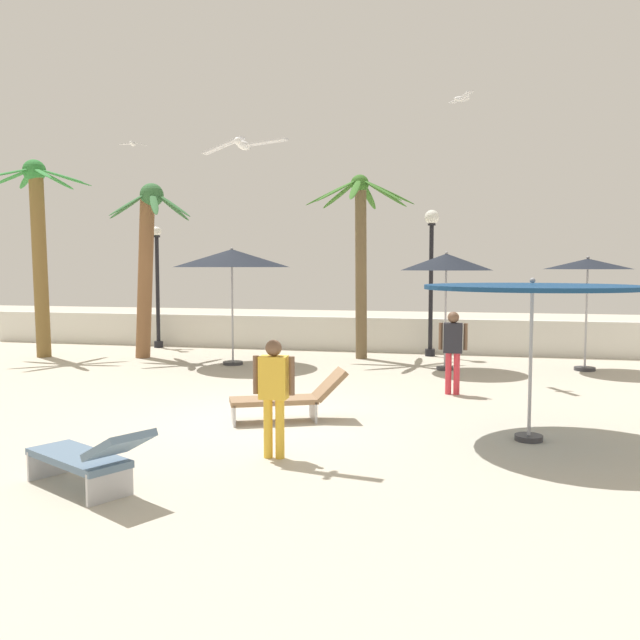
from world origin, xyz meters
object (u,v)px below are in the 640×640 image
(patio_umbrella_3, at_px, (532,291))
(lounge_chair_1, at_px, (289,398))
(patio_umbrella_2, at_px, (232,259))
(seagull_2, at_px, (133,144))
(lounge_chair_0, at_px, (89,457))
(guest_1, at_px, (274,387))
(palm_tree_0, at_px, (361,241))
(seagull_0, at_px, (243,144))
(patio_umbrella_0, at_px, (446,263))
(patio_umbrella_1, at_px, (588,266))
(lamp_post_1, at_px, (431,262))
(palm_tree_2, at_px, (147,251))
(lamp_post_0, at_px, (157,282))
(guest_0, at_px, (453,345))
(palm_tree_1, at_px, (38,234))
(seagull_1, at_px, (462,99))

(patio_umbrella_3, distance_m, lounge_chair_1, 4.13)
(patio_umbrella_2, height_order, seagull_2, seagull_2)
(lounge_chair_0, distance_m, guest_1, 2.44)
(patio_umbrella_3, bearing_deg, patio_umbrella_2, 137.87)
(palm_tree_0, relative_size, seagull_0, 3.92)
(seagull_0, bearing_deg, lounge_chair_1, 84.53)
(patio_umbrella_0, relative_size, lounge_chair_0, 1.52)
(patio_umbrella_1, bearing_deg, lamp_post_1, 154.49)
(patio_umbrella_3, relative_size, seagull_0, 2.39)
(patio_umbrella_0, xyz_separation_m, guest_1, (-1.82, -8.26, -1.67))
(patio_umbrella_0, xyz_separation_m, palm_tree_2, (-8.09, 0.36, 0.34))
(patio_umbrella_3, height_order, lamp_post_1, lamp_post_1)
(lamp_post_0, bearing_deg, patio_umbrella_1, -9.03)
(lounge_chair_0, relative_size, guest_0, 1.16)
(palm_tree_1, height_order, guest_0, palm_tree_1)
(patio_umbrella_0, height_order, patio_umbrella_3, patio_umbrella_0)
(lamp_post_1, bearing_deg, lamp_post_0, 179.22)
(patio_umbrella_1, bearing_deg, lounge_chair_0, -122.24)
(patio_umbrella_3, xyz_separation_m, palm_tree_1, (-12.62, 6.41, 1.25))
(patio_umbrella_3, height_order, guest_0, patio_umbrella_3)
(patio_umbrella_0, distance_m, lamp_post_1, 2.57)
(patio_umbrella_1, distance_m, guest_1, 10.43)
(palm_tree_0, bearing_deg, seagull_1, -42.61)
(patio_umbrella_1, bearing_deg, patio_umbrella_0, -168.48)
(lamp_post_1, bearing_deg, palm_tree_1, -165.89)
(palm_tree_1, bearing_deg, patio_umbrella_1, 3.27)
(seagull_2, bearing_deg, patio_umbrella_1, -12.80)
(guest_0, height_order, seagull_0, seagull_0)
(palm_tree_1, bearing_deg, patio_umbrella_3, -26.93)
(palm_tree_0, bearing_deg, seagull_2, 164.44)
(patio_umbrella_3, height_order, lounge_chair_1, patio_umbrella_3)
(palm_tree_0, bearing_deg, seagull_0, -89.99)
(palm_tree_2, distance_m, lamp_post_1, 7.87)
(patio_umbrella_1, xyz_separation_m, patio_umbrella_2, (-8.69, -1.02, 0.19))
(patio_umbrella_0, relative_size, seagull_1, 3.07)
(patio_umbrella_0, height_order, palm_tree_0, palm_tree_0)
(guest_1, xyz_separation_m, seagull_1, (2.14, 7.34, 5.32))
(patio_umbrella_1, xyz_separation_m, palm_tree_0, (-5.69, 0.89, 0.68))
(patio_umbrella_2, xyz_separation_m, lamp_post_1, (4.84, 2.86, -0.06))
(seagull_0, bearing_deg, patio_umbrella_0, 73.17)
(lounge_chair_1, bearing_deg, seagull_2, 129.20)
(patio_umbrella_3, distance_m, lounge_chair_0, 6.27)
(palm_tree_0, xyz_separation_m, guest_0, (2.66, -4.77, -2.23))
(patio_umbrella_0, xyz_separation_m, guest_0, (0.30, -3.20, -1.62))
(palm_tree_2, xyz_separation_m, lamp_post_1, (7.56, 2.15, -0.29))
(lamp_post_0, bearing_deg, palm_tree_2, -69.20)
(patio_umbrella_0, distance_m, guest_1, 8.62)
(lamp_post_1, relative_size, seagull_0, 3.21)
(palm_tree_2, xyz_separation_m, seagull_2, (-2.23, 3.41, 3.58))
(palm_tree_1, bearing_deg, seagull_1, -3.84)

